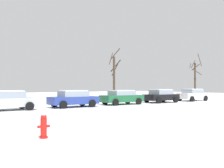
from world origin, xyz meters
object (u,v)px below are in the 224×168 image
at_px(fire_hydrant, 44,126).
at_px(parked_car_black, 161,96).
at_px(parked_car_white, 193,95).
at_px(parked_car_silver, 8,100).
at_px(parked_car_green, 122,97).
at_px(parked_car_blue, 73,99).

distance_m(fire_hydrant, parked_car_black, 21.72).
bearing_deg(parked_car_white, fire_hydrant, -152.25).
xyz_separation_m(fire_hydrant, parked_car_white, (23.36, 12.29, 0.30)).
xyz_separation_m(parked_car_silver, parked_car_white, (21.58, 0.30, -0.01)).
bearing_deg(parked_car_green, parked_car_silver, -179.12).
bearing_deg(parked_car_black, parked_car_green, -179.48).
height_order(parked_car_blue, parked_car_white, parked_car_white).
height_order(parked_car_black, parked_car_white, parked_car_white).
relative_size(parked_car_silver, parked_car_green, 0.93).
height_order(parked_car_green, parked_car_black, parked_car_black).
xyz_separation_m(parked_car_blue, parked_car_green, (5.40, 0.23, -0.01)).
bearing_deg(parked_car_black, parked_car_silver, -179.24).
distance_m(fire_hydrant, parked_car_silver, 12.12).
bearing_deg(fire_hydrant, parked_car_green, 44.03).
bearing_deg(parked_car_blue, parked_car_green, 2.49).
height_order(parked_car_silver, parked_car_white, parked_car_silver).
height_order(parked_car_green, parked_car_white, parked_car_white).
relative_size(parked_car_blue, parked_car_green, 0.97).
bearing_deg(parked_car_white, parked_car_silver, -179.19).
xyz_separation_m(parked_car_green, parked_car_black, (5.40, 0.05, 0.01)).
xyz_separation_m(fire_hydrant, parked_car_black, (17.97, 12.20, 0.30)).
bearing_deg(parked_car_white, parked_car_blue, -178.68).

